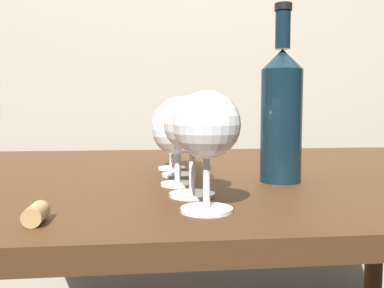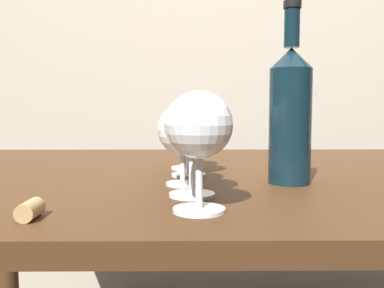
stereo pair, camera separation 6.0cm
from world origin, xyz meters
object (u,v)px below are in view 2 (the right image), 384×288
at_px(wine_glass_cabernet, 199,128).
at_px(wine_bottle, 290,112).
at_px(cork, 30,210).
at_px(wine_glass_white, 192,126).
at_px(wine_glass_pinot, 183,130).
at_px(wine_glass_chardonnay, 185,125).
at_px(wine_glass_port, 188,121).

relative_size(wine_glass_cabernet, wine_bottle, 0.49).
bearing_deg(cork, wine_glass_white, 33.52).
xyz_separation_m(wine_glass_white, cork, (-0.19, -0.13, -0.09)).
bearing_deg(wine_bottle, wine_glass_white, -147.77).
distance_m(wine_glass_pinot, wine_bottle, 0.19).
bearing_deg(wine_glass_chardonnay, wine_glass_pinot, -90.57).
height_order(wine_glass_cabernet, cork, wine_glass_cabernet).
bearing_deg(wine_bottle, cork, -147.08).
height_order(wine_glass_port, wine_glass_chardonnay, wine_glass_port).
height_order(wine_glass_pinot, wine_bottle, wine_bottle).
relative_size(wine_glass_white, wine_glass_pinot, 1.09).
height_order(wine_glass_cabernet, wine_glass_chardonnay, wine_glass_cabernet).
distance_m(wine_glass_white, cork, 0.24).
bearing_deg(wine_glass_port, cork, -120.70).
distance_m(wine_glass_pinot, wine_glass_chardonnay, 0.19).
height_order(wine_glass_pinot, wine_glass_port, wine_glass_port).
bearing_deg(wine_glass_chardonnay, wine_glass_cabernet, -86.78).
bearing_deg(wine_glass_pinot, wine_glass_cabernet, -82.85).
relative_size(wine_glass_chardonnay, wine_bottle, 0.46).
distance_m(wine_glass_white, wine_glass_chardonnay, 0.28).
distance_m(wine_glass_white, wine_bottle, 0.20).
height_order(wine_glass_port, wine_bottle, wine_bottle).
xyz_separation_m(wine_glass_pinot, wine_bottle, (0.18, 0.02, 0.03)).
xyz_separation_m(wine_glass_cabernet, wine_glass_white, (-0.01, 0.09, -0.00)).
height_order(wine_glass_white, wine_glass_port, wine_glass_port).
xyz_separation_m(wine_glass_cabernet, wine_glass_pinot, (-0.02, 0.18, -0.01)).
relative_size(wine_glass_port, wine_bottle, 0.49).
height_order(wine_glass_port, cork, wine_glass_port).
xyz_separation_m(wine_glass_chardonnay, wine_bottle, (0.18, -0.17, 0.03)).
bearing_deg(wine_glass_cabernet, wine_glass_port, 92.70).
bearing_deg(wine_glass_pinot, wine_glass_white, -80.55).
height_order(wine_glass_white, wine_glass_pinot, wine_glass_white).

